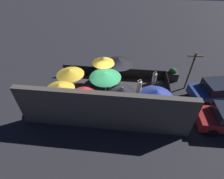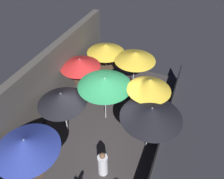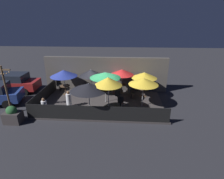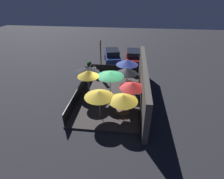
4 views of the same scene
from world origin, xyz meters
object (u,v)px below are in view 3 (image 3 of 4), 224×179
Objects in this scene: patio_umbrella_4 at (108,81)px; patio_chair_3 at (131,92)px; patio_umbrella_2 at (122,72)px; patio_umbrella_3 at (89,87)px; patio_umbrella_7 at (144,81)px; patron_0 at (69,100)px; patron_1 at (44,107)px; dining_table_2 at (122,86)px; patio_chair_1 at (110,89)px; patio_chair_0 at (118,95)px; patio_umbrella_1 at (64,73)px; patio_chair_2 at (121,101)px; patio_umbrella_0 at (144,75)px; dining_table_0 at (143,90)px; planter_box at (13,115)px; patio_umbrella_5 at (91,73)px; dining_table_1 at (65,88)px; patio_umbrella_6 at (105,75)px; light_post at (6,87)px; patio_chair_4 at (59,85)px; parked_car_1 at (13,82)px.

patio_umbrella_4 is 2.73× the size of patio_chair_3.
patio_umbrella_2 is 2.26× the size of patio_chair_3.
patio_umbrella_3 is 1.09× the size of patio_umbrella_7.
patron_1 is (-1.24, -1.18, -0.00)m from patron_0.
patio_chair_1 reaches higher than dining_table_2.
patio_chair_0 is at bearing 156.98° from patron_1.
patio_umbrella_4 is at bearing -37.55° from patio_umbrella_1.
patio_chair_2 is 3.64m from patron_0.
patio_umbrella_0 is at bearing -39.33° from patio_chair_2.
patron_0 is (-4.39, -1.73, 0.03)m from patio_chair_3.
dining_table_2 is at bearing 123.98° from patio_umbrella_7.
patio_umbrella_4 reaches higher than patio_chair_2.
patio_umbrella_2 is 2.10× the size of dining_table_0.
patron_1 is at bearing -177.04° from patio_chair_3.
patio_umbrella_0 is 1.21m from dining_table_0.
patio_umbrella_1 is 1.90× the size of planter_box.
patio_umbrella_7 is at bearing -15.12° from patio_umbrella_1.
patio_umbrella_5 is 2.81m from patio_chair_0.
dining_table_1 is 4.66m from dining_table_2.
patio_umbrella_3 reaches higher than patio_umbrella_5.
patron_0 is 1.71m from patron_1.
patio_umbrella_4 is at bearing -151.02° from patio_umbrella_7.
patio_umbrella_6 is (-0.36, 1.73, -0.12)m from patio_umbrella_4.
patio_umbrella_3 reaches higher than patio_umbrella_7.
light_post is at bearing -131.98° from patio_umbrella_1.
patio_chair_4 is at bearing 62.69° from light_post.
patio_chair_2 is (0.92, -2.39, 0.01)m from patio_chair_1.
patio_chair_3 is 6.25m from patio_chair_4.
patron_0 is (0.96, -2.18, -1.29)m from patio_umbrella_1.
patio_umbrella_1 is at bearing 160.70° from patio_umbrella_6.
patron_1 is 1.85m from planter_box.
patio_umbrella_6 is at bearing 101.93° from patio_umbrella_4.
patio_umbrella_1 reaches higher than dining_table_0.
patio_chair_3 reaches higher than dining_table_0.
patio_umbrella_0 is 1.70m from patio_chair_3.
light_post is at bearing -161.29° from dining_table_0.
patio_umbrella_5 is 1.04× the size of patio_umbrella_7.
patio_umbrella_5 is 5.87m from light_post.
patron_1 is (-4.90, -3.94, -1.32)m from patio_umbrella_2.
parked_car_1 is (-7.42, 3.95, -1.25)m from patio_umbrella_3.
patron_1 is (-4.87, -1.27, 0.03)m from patio_chair_2.
patio_umbrella_4 is (3.82, -2.93, 0.41)m from patio_umbrella_1.
patio_umbrella_7 is 2.11× the size of dining_table_0.
patio_chair_1 is at bearing 35.95° from patio_chair_0.
patio_chair_1 is 0.78× the size of patron_1.
patio_umbrella_1 is at bearing -172.92° from patio_umbrella_2.
patron_0 is at bearing -157.95° from dining_table_0.
patron_1 is (-2.46, -3.41, -1.36)m from patio_umbrella_5.
patio_umbrella_4 is at bearing 172.47° from patio_chair_0.
patio_chair_1 is (-0.14, 3.22, -1.74)m from patio_umbrella_4.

